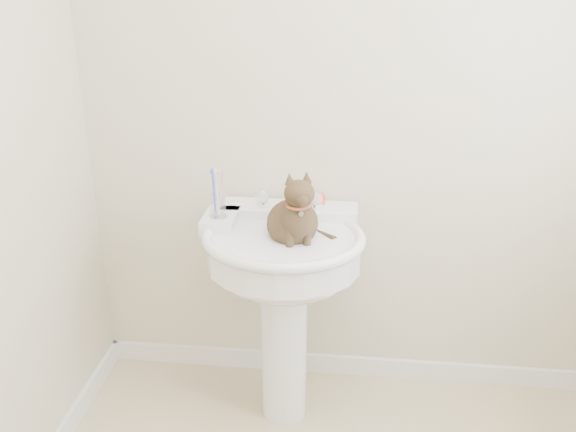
% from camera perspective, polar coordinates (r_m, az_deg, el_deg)
% --- Properties ---
extents(wall_back, '(2.20, 0.00, 2.50)m').
position_cam_1_polar(wall_back, '(2.36, 6.83, 10.71)').
color(wall_back, beige).
rests_on(wall_back, ground).
extents(baseboard_back, '(2.20, 0.02, 0.09)m').
position_cam_1_polar(baseboard_back, '(2.85, 5.68, -13.72)').
color(baseboard_back, white).
rests_on(baseboard_back, floor).
extents(pedestal_sink, '(0.62, 0.60, 0.85)m').
position_cam_1_polar(pedestal_sink, '(2.29, -0.46, -5.06)').
color(pedestal_sink, white).
rests_on(pedestal_sink, floor).
extents(faucet, '(0.28, 0.12, 0.14)m').
position_cam_1_polar(faucet, '(2.34, 0.02, 1.53)').
color(faucet, silver).
rests_on(faucet, pedestal_sink).
extents(soap_bar, '(0.10, 0.07, 0.03)m').
position_cam_1_polar(soap_bar, '(2.42, 2.35, 1.60)').
color(soap_bar, '#FB452D').
rests_on(soap_bar, pedestal_sink).
extents(toothbrush_cup, '(0.07, 0.07, 0.19)m').
position_cam_1_polar(toothbrush_cup, '(2.28, -6.59, 1.00)').
color(toothbrush_cup, silver).
rests_on(toothbrush_cup, pedestal_sink).
extents(cat, '(0.21, 0.26, 0.38)m').
position_cam_1_polar(cat, '(2.18, 0.53, -0.26)').
color(cat, brown).
rests_on(cat, pedestal_sink).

